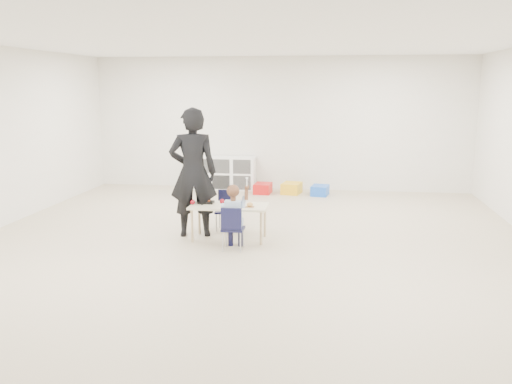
# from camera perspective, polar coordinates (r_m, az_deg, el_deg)

# --- Properties ---
(room) EXTENTS (9.00, 9.02, 2.80)m
(room) POSITION_cam_1_polar(r_m,az_deg,el_deg) (7.14, -1.12, 4.78)
(room) COLOR #C2AF95
(room) RESTS_ON ground
(table) EXTENTS (1.11, 0.56, 0.51)m
(table) POSITION_cam_1_polar(r_m,az_deg,el_deg) (7.83, -2.85, -3.17)
(table) COLOR beige
(table) RESTS_ON ground
(chair_near) EXTENTS (0.30, 0.28, 0.61)m
(chair_near) POSITION_cam_1_polar(r_m,az_deg,el_deg) (7.32, -2.42, -3.81)
(chair_near) COLOR black
(chair_near) RESTS_ON ground
(chair_far) EXTENTS (0.30, 0.28, 0.61)m
(chair_far) POSITION_cam_1_polar(r_m,az_deg,el_deg) (8.32, -3.22, -1.99)
(chair_far) COLOR black
(chair_far) RESTS_ON ground
(child) EXTENTS (0.41, 0.41, 0.96)m
(child) POSITION_cam_1_polar(r_m,az_deg,el_deg) (7.27, -2.43, -2.47)
(child) COLOR #9CAFD4
(child) RESTS_ON chair_near
(lunch_tray_near) EXTENTS (0.22, 0.16, 0.03)m
(lunch_tray_near) POSITION_cam_1_polar(r_m,az_deg,el_deg) (7.82, -2.30, -1.18)
(lunch_tray_near) COLOR black
(lunch_tray_near) RESTS_ON table
(lunch_tray_far) EXTENTS (0.22, 0.16, 0.03)m
(lunch_tray_far) POSITION_cam_1_polar(r_m,az_deg,el_deg) (7.91, -5.29, -1.08)
(lunch_tray_far) COLOR black
(lunch_tray_far) RESTS_ON table
(milk_carton) EXTENTS (0.07, 0.07, 0.10)m
(milk_carton) POSITION_cam_1_polar(r_m,az_deg,el_deg) (7.62, -2.99, -1.26)
(milk_carton) COLOR white
(milk_carton) RESTS_ON table
(bread_roll) EXTENTS (0.09, 0.09, 0.07)m
(bread_roll) POSITION_cam_1_polar(r_m,az_deg,el_deg) (7.64, -0.66, -1.33)
(bread_roll) COLOR tan
(bread_roll) RESTS_ON table
(apple_near) EXTENTS (0.07, 0.07, 0.07)m
(apple_near) POSITION_cam_1_polar(r_m,az_deg,el_deg) (7.85, -3.58, -1.00)
(apple_near) COLOR maroon
(apple_near) RESTS_ON table
(apple_far) EXTENTS (0.07, 0.07, 0.07)m
(apple_far) POSITION_cam_1_polar(r_m,az_deg,el_deg) (7.84, -6.69, -1.07)
(apple_far) COLOR maroon
(apple_far) RESTS_ON table
(cubby_shelf) EXTENTS (1.40, 0.40, 0.70)m
(cubby_shelf) POSITION_cam_1_polar(r_m,az_deg,el_deg) (11.67, -3.52, 2.02)
(cubby_shelf) COLOR white
(cubby_shelf) RESTS_ON ground
(adult) EXTENTS (0.77, 0.60, 1.89)m
(adult) POSITION_cam_1_polar(r_m,az_deg,el_deg) (7.94, -6.64, 2.04)
(adult) COLOR black
(adult) RESTS_ON ground
(bin_red) EXTENTS (0.36, 0.45, 0.21)m
(bin_red) POSITION_cam_1_polar(r_m,az_deg,el_deg) (11.20, 0.72, 0.39)
(bin_red) COLOR red
(bin_red) RESTS_ON ground
(bin_yellow) EXTENTS (0.44, 0.52, 0.22)m
(bin_yellow) POSITION_cam_1_polar(r_m,az_deg,el_deg) (11.21, 3.77, 0.41)
(bin_yellow) COLOR yellow
(bin_yellow) RESTS_ON ground
(bin_blue) EXTENTS (0.38, 0.46, 0.20)m
(bin_blue) POSITION_cam_1_polar(r_m,az_deg,el_deg) (11.08, 6.75, 0.17)
(bin_blue) COLOR blue
(bin_blue) RESTS_ON ground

